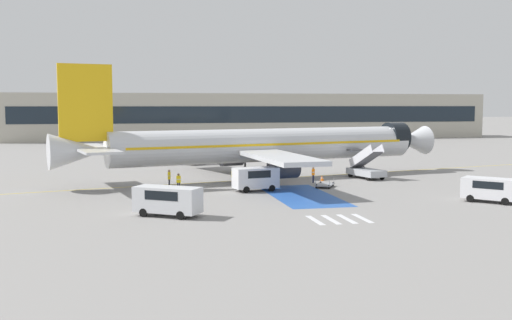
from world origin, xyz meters
name	(u,v)px	position (x,y,z in m)	size (l,w,h in m)	color
ground_plane	(254,179)	(0.00, 0.00, 0.00)	(600.00, 600.00, 0.00)	gray
apron_leadline_yellow	(270,179)	(1.76, 0.08, 0.00)	(0.20, 79.94, 0.01)	gold
apron_stand_patch_blue	(302,195)	(1.76, -12.63, 0.00)	(5.51, 13.77, 0.01)	#2856A8
apron_walkway_bar_0	(315,220)	(-0.64, -24.16, 0.00)	(0.44, 3.60, 0.01)	silver
apron_walkway_bar_1	(331,220)	(0.56, -24.16, 0.00)	(0.44, 3.60, 0.01)	silver
apron_walkway_bar_2	(347,219)	(1.76, -24.16, 0.00)	(0.44, 3.60, 0.01)	silver
apron_walkway_bar_3	(362,218)	(2.96, -24.16, 0.00)	(0.44, 3.60, 0.01)	silver
airliner	(264,145)	(1.08, -0.08, 3.78)	(45.08, 32.23, 12.16)	silver
boarding_stairs_forward	(366,170)	(12.38, -1.93, 0.98)	(3.24, 5.53, 3.97)	#ADB2BA
fuel_tanker	(189,151)	(-5.21, 20.57, 1.72)	(3.75, 9.08, 3.41)	#38383D
service_van_0	(168,199)	(-10.87, -20.42, 1.31)	(5.19, 4.29, 2.20)	silver
service_van_1	(256,177)	(-1.77, -9.00, 1.34)	(4.49, 2.63, 2.25)	silver
service_van_2	(491,188)	(16.33, -19.65, 1.24)	(4.56, 4.66, 2.06)	silver
baggage_cart	(325,185)	(5.57, -7.85, 0.26)	(2.60, 3.00, 0.87)	gray
ground_crew_0	(313,174)	(5.49, -4.24, 0.96)	(0.43, 0.48, 1.67)	#191E38
ground_crew_1	(233,176)	(-3.14, -4.24, 0.95)	(0.46, 0.30, 1.66)	#2D2D33
ground_crew_2	(169,177)	(-9.75, -5.34, 1.08)	(0.32, 0.47, 1.85)	#2D2D33
ground_crew_3	(179,181)	(-9.03, -7.81, 1.01)	(0.44, 0.26, 1.75)	#2D2D33
traffic_cone_0	(322,178)	(6.91, -2.91, 0.28)	(0.51, 0.51, 0.56)	orange
terminal_building	(254,116)	(16.26, 77.60, 5.43)	(115.69, 12.10, 10.87)	#B2AD9E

